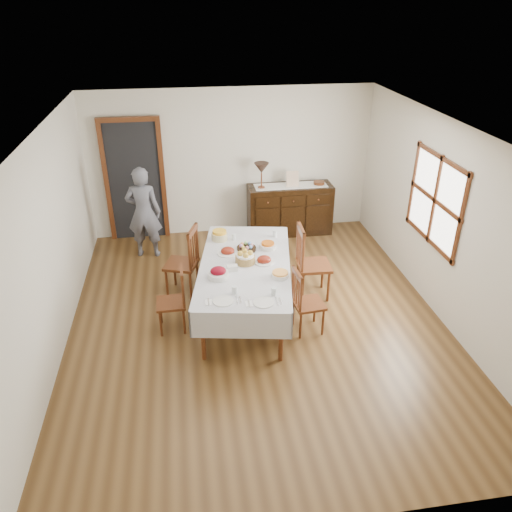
{
  "coord_description": "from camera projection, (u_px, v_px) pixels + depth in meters",
  "views": [
    {
      "loc": [
        -0.86,
        -5.55,
        4.0
      ],
      "look_at": [
        0.0,
        0.1,
        0.95
      ],
      "focal_mm": 35.0,
      "sensor_mm": 36.0,
      "label": 1
    }
  ],
  "objects": [
    {
      "name": "pineapple_bowl",
      "position": [
        220.0,
        235.0,
        7.21
      ],
      "size": [
        0.23,
        0.23,
        0.15
      ],
      "color": "beige",
      "rests_on": "dining_table"
    },
    {
      "name": "room_shell",
      "position": [
        241.0,
        198.0,
        6.41
      ],
      "size": [
        5.02,
        6.02,
        2.65
      ],
      "color": "white",
      "rests_on": "ground"
    },
    {
      "name": "chair_left_near",
      "position": [
        174.0,
        299.0,
        6.48
      ],
      "size": [
        0.38,
        0.38,
        0.89
      ],
      "rotation": [
        0.0,
        0.0,
        -1.55
      ],
      "color": "#532812",
      "rests_on": "ground"
    },
    {
      "name": "butter_dish",
      "position": [
        232.0,
        268.0,
        6.43
      ],
      "size": [
        0.15,
        0.11,
        0.07
      ],
      "color": "silver",
      "rests_on": "dining_table"
    },
    {
      "name": "casserole_dish",
      "position": [
        280.0,
        274.0,
        6.29
      ],
      "size": [
        0.22,
        0.22,
        0.07
      ],
      "color": "silver",
      "rests_on": "dining_table"
    },
    {
      "name": "beet_bowl",
      "position": [
        218.0,
        273.0,
        6.26
      ],
      "size": [
        0.27,
        0.27,
        0.15
      ],
      "color": "silver",
      "rests_on": "dining_table"
    },
    {
      "name": "picture_frame",
      "position": [
        293.0,
        179.0,
        8.82
      ],
      "size": [
        0.22,
        0.08,
        0.28
      ],
      "color": "#D3B192",
      "rests_on": "sideboard"
    },
    {
      "name": "chair_right_far",
      "position": [
        310.0,
        262.0,
        7.14
      ],
      "size": [
        0.48,
        0.48,
        1.12
      ],
      "rotation": [
        0.0,
        0.0,
        1.53
      ],
      "color": "#532812",
      "rests_on": "ground"
    },
    {
      "name": "chair_left_far",
      "position": [
        185.0,
        261.0,
        7.22
      ],
      "size": [
        0.56,
        0.56,
        1.06
      ],
      "rotation": [
        0.0,
        0.0,
        -1.89
      ],
      "color": "#532812",
      "rests_on": "ground"
    },
    {
      "name": "bread_basket",
      "position": [
        245.0,
        258.0,
        6.6
      ],
      "size": [
        0.26,
        0.26,
        0.18
      ],
      "color": "olive",
      "rests_on": "dining_table"
    },
    {
      "name": "setting_right",
      "position": [
        267.0,
        299.0,
        5.82
      ],
      "size": [
        0.44,
        0.31,
        0.1
      ],
      "color": "silver",
      "rests_on": "dining_table"
    },
    {
      "name": "runner",
      "position": [
        291.0,
        186.0,
        8.92
      ],
      "size": [
        1.3,
        0.35,
        0.01
      ],
      "color": "white",
      "rests_on": "sideboard"
    },
    {
      "name": "glass_far_a",
      "position": [
        234.0,
        237.0,
        7.21
      ],
      "size": [
        0.06,
        0.06,
        0.1
      ],
      "color": "silver",
      "rests_on": "dining_table"
    },
    {
      "name": "table_lamp",
      "position": [
        261.0,
        169.0,
        8.65
      ],
      "size": [
        0.26,
        0.26,
        0.46
      ],
      "color": "brown",
      "rests_on": "sideboard"
    },
    {
      "name": "ham_platter_a",
      "position": [
        228.0,
        251.0,
        6.85
      ],
      "size": [
        0.3,
        0.3,
        0.11
      ],
      "color": "silver",
      "rests_on": "dining_table"
    },
    {
      "name": "carrot_bowl",
      "position": [
        268.0,
        246.0,
        6.98
      ],
      "size": [
        0.23,
        0.23,
        0.09
      ],
      "color": "silver",
      "rests_on": "dining_table"
    },
    {
      "name": "setting_left",
      "position": [
        227.0,
        297.0,
        5.85
      ],
      "size": [
        0.44,
        0.31,
        0.1
      ],
      "color": "silver",
      "rests_on": "dining_table"
    },
    {
      "name": "glass_far_b",
      "position": [
        275.0,
        234.0,
        7.31
      ],
      "size": [
        0.07,
        0.07,
        0.1
      ],
      "color": "silver",
      "rests_on": "dining_table"
    },
    {
      "name": "ham_platter_b",
      "position": [
        264.0,
        260.0,
        6.63
      ],
      "size": [
        0.27,
        0.27,
        0.11
      ],
      "color": "silver",
      "rests_on": "dining_table"
    },
    {
      "name": "person",
      "position": [
        143.0,
        210.0,
        8.16
      ],
      "size": [
        0.56,
        0.4,
        1.66
      ],
      "primitive_type": "imported",
      "rotation": [
        0.0,
        0.0,
        3.01
      ],
      "color": "#5B5C67",
      "rests_on": "ground"
    },
    {
      "name": "dining_table",
      "position": [
        245.0,
        269.0,
        6.66
      ],
      "size": [
        1.57,
        2.5,
        0.8
      ],
      "rotation": [
        0.0,
        0.0,
        -0.18
      ],
      "color": "silver",
      "rests_on": "ground"
    },
    {
      "name": "deco_bowl",
      "position": [
        319.0,
        183.0,
        8.96
      ],
      "size": [
        0.2,
        0.2,
        0.06
      ],
      "color": "#532812",
      "rests_on": "sideboard"
    },
    {
      "name": "egg_basket",
      "position": [
        246.0,
        248.0,
        6.94
      ],
      "size": [
        0.27,
        0.27,
        0.1
      ],
      "color": "black",
      "rests_on": "dining_table"
    },
    {
      "name": "ground",
      "position": [
        257.0,
        320.0,
        6.84
      ],
      "size": [
        6.0,
        6.0,
        0.0
      ],
      "primitive_type": "plane",
      "color": "brown"
    },
    {
      "name": "sideboard",
      "position": [
        290.0,
        209.0,
        9.13
      ],
      "size": [
        1.52,
        0.55,
        0.91
      ],
      "color": "black",
      "rests_on": "ground"
    },
    {
      "name": "chair_right_near",
      "position": [
        305.0,
        301.0,
        6.43
      ],
      "size": [
        0.41,
        0.41,
        0.91
      ],
      "rotation": [
        0.0,
        0.0,
        1.67
      ],
      "color": "#532812",
      "rests_on": "ground"
    }
  ]
}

